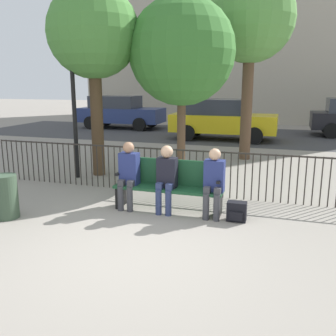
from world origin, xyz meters
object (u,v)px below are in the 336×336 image
object	(u,v)px
seated_person_0	(128,172)
seated_person_1	(166,175)
lamp_post	(72,64)
backpack	(237,212)
trash_bin	(5,197)
tree_2	(93,34)
parked_car_0	(221,119)
seated_person_2	(214,179)
park_bench	(169,183)
tree_0	(251,20)
tree_1	(182,52)
parked_car_2	(120,111)

from	to	relation	value
seated_person_0	seated_person_1	bearing A→B (deg)	-0.12
seated_person_1	lamp_post	world-z (taller)	lamp_post
backpack	trash_bin	size ratio (longest dim) A/B	0.44
seated_person_0	backpack	world-z (taller)	seated_person_0
seated_person_1	tree_2	bearing A→B (deg)	138.65
parked_car_0	trash_bin	distance (m)	10.34
seated_person_2	tree_2	distance (m)	4.80
park_bench	tree_0	bearing A→B (deg)	81.04
seated_person_0	tree_1	distance (m)	3.68
seated_person_1	tree_1	bearing A→B (deg)	100.19
seated_person_2	parked_car_2	xyz separation A→B (m)	(-6.88, 11.33, 0.17)
tree_0	lamp_post	distance (m)	5.24
tree_0	lamp_post	xyz separation A→B (m)	(-3.66, -3.52, -1.29)
seated_person_2	lamp_post	xyz separation A→B (m)	(-3.68, 1.76, 2.03)
tree_1	parked_car_0	world-z (taller)	tree_1
backpack	parked_car_0	xyz separation A→B (m)	(-1.77, 9.12, 0.68)
seated_person_2	park_bench	bearing A→B (deg)	171.02
parked_car_0	parked_car_2	bearing A→B (deg)	157.44
park_bench	seated_person_1	distance (m)	0.22
lamp_post	parked_car_0	xyz separation A→B (m)	(2.32, 7.28, -1.85)
tree_0	tree_1	size ratio (longest dim) A/B	1.24
lamp_post	tree_0	bearing A→B (deg)	43.88
seated_person_1	tree_1	size ratio (longest dim) A/B	0.28
seated_person_1	parked_car_2	size ratio (longest dim) A/B	0.29
seated_person_1	seated_person_2	bearing A→B (deg)	-0.03
tree_2	park_bench	bearing A→B (deg)	-39.43
park_bench	tree_2	xyz separation A→B (m)	(-2.48, 2.04, 2.88)
backpack	parked_car_0	world-z (taller)	parked_car_0
lamp_post	parked_car_2	world-z (taller)	lamp_post
seated_person_1	backpack	bearing A→B (deg)	-3.63
park_bench	seated_person_2	bearing A→B (deg)	-8.98
tree_1	parked_car_0	distance (m)	6.53
seated_person_1	tree_2	size ratio (longest dim) A/B	0.27
seated_person_0	parked_car_0	distance (m)	9.04
tree_0	parked_car_0	size ratio (longest dim) A/B	1.26
seated_person_1	parked_car_0	size ratio (longest dim) A/B	0.29
parked_car_2	trash_bin	world-z (taller)	parked_car_2
park_bench	trash_bin	size ratio (longest dim) A/B	2.61
tree_0	seated_person_2	bearing A→B (deg)	-89.80
tree_2	trash_bin	size ratio (longest dim) A/B	5.98
park_bench	tree_0	xyz separation A→B (m)	(0.81, 5.15, 3.49)
tree_1	lamp_post	distance (m)	2.59
park_bench	tree_1	distance (m)	3.73
seated_person_0	parked_car_0	world-z (taller)	parked_car_0
backpack	seated_person_1	bearing A→B (deg)	176.37
park_bench	tree_2	distance (m)	4.31
park_bench	parked_car_0	xyz separation A→B (m)	(-0.53, 8.91, 0.34)
park_bench	tree_1	bearing A→B (deg)	100.96
park_bench	tree_0	distance (m)	6.27
backpack	parked_car_2	xyz separation A→B (m)	(-7.30, 11.41, 0.68)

